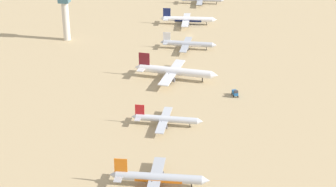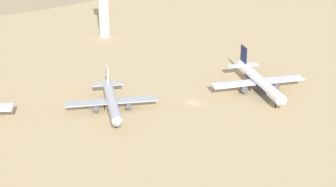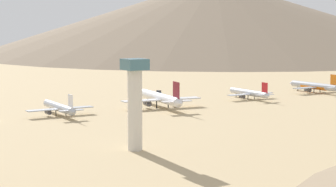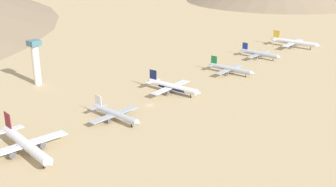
# 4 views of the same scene
# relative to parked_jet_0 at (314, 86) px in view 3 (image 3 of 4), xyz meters

# --- Properties ---
(parked_jet_0) EXTENTS (40.66, 32.95, 11.75)m
(parked_jet_0) POSITION_rel_parked_jet_0_xyz_m (0.00, 0.00, 0.00)
(parked_jet_0) COLOR #B2B7C1
(parked_jet_0) RESTS_ON ground
(parked_jet_1) EXTENTS (35.25, 28.58, 10.18)m
(parked_jet_1) POSITION_rel_parked_jet_0_xyz_m (-3.88, 52.76, -0.48)
(parked_jet_1) COLOR silver
(parked_jet_1) RESTS_ON ground
(parked_jet_2) EXTENTS (49.74, 40.60, 14.36)m
(parked_jet_2) POSITION_rel_parked_jet_0_xyz_m (-6.73, 111.00, 0.93)
(parked_jet_2) COLOR white
(parked_jet_2) RESTS_ON ground
(parked_jet_3) EXTENTS (37.85, 30.71, 10.92)m
(parked_jet_3) POSITION_rel_parked_jet_0_xyz_m (-4.13, 162.73, -0.27)
(parked_jet_3) COLOR #B2B7C1
(parked_jet_3) RESTS_ON ground
(service_truck) EXTENTS (4.03, 5.65, 3.90)m
(service_truck) POSITION_rel_parked_jet_0_xyz_m (28.88, 91.45, -1.83)
(service_truck) COLOR #1E5999
(service_truck) RESTS_ON ground
(control_tower) EXTENTS (7.20, 7.20, 30.17)m
(control_tower) POSITION_rel_parked_jet_0_xyz_m (-88.74, 170.95, 12.90)
(control_tower) COLOR beige
(control_tower) RESTS_ON ground
(desert_hill_0) EXTENTS (616.57, 616.57, 95.55)m
(desert_hill_0) POSITION_rel_parked_jet_0_xyz_m (399.87, -220.83, 43.87)
(desert_hill_0) COLOR #7A6854
(desert_hill_0) RESTS_ON ground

